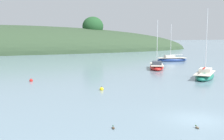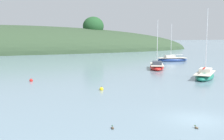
{
  "view_description": "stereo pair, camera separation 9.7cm",
  "coord_description": "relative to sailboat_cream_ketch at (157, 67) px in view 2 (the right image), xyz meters",
  "views": [
    {
      "loc": [
        -12.21,
        -17.75,
        6.28
      ],
      "look_at": [
        0.0,
        20.0,
        1.2
      ],
      "focal_mm": 47.06,
      "sensor_mm": 36.0,
      "label": 1
    },
    {
      "loc": [
        -12.11,
        -17.77,
        6.28
      ],
      "look_at": [
        0.0,
        20.0,
        1.2
      ],
      "focal_mm": 47.06,
      "sensor_mm": 36.0,
      "label": 2
    }
  ],
  "objects": [
    {
      "name": "mooring_buoy_channel",
      "position": [
        -21.35,
        -6.83,
        -0.29
      ],
      "size": [
        0.44,
        0.44,
        0.54
      ],
      "color": "red",
      "rests_on": "ground"
    },
    {
      "name": "duck_lone_left",
      "position": [
        -17.1,
        -27.98,
        -0.36
      ],
      "size": [
        0.24,
        0.43,
        0.24
      ],
      "color": "#473828",
      "rests_on": "ground"
    },
    {
      "name": "duck_straggler",
      "position": [
        -11.82,
        -29.61,
        -0.36
      ],
      "size": [
        0.19,
        0.42,
        0.24
      ],
      "color": "brown",
      "rests_on": "ground"
    },
    {
      "name": "sailboat_cream_ketch",
      "position": [
        0.0,
        0.0,
        0.0
      ],
      "size": [
        4.84,
        7.2,
        8.68
      ],
      "color": "red",
      "rests_on": "ground"
    },
    {
      "name": "sailboat_white_near",
      "position": [
        9.35,
        11.39,
        -0.01
      ],
      "size": [
        6.9,
        3.47,
        8.36
      ],
      "color": "navy",
      "rests_on": "ground"
    },
    {
      "name": "ground_plane",
      "position": [
        -10.7,
        -27.91,
        -0.41
      ],
      "size": [
        400.0,
        400.0,
        0.0
      ],
      "primitive_type": "plane",
      "color": "slate"
    },
    {
      "name": "mooring_buoy_outer",
      "position": [
        -14.26,
        -15.24,
        -0.29
      ],
      "size": [
        0.44,
        0.44,
        0.54
      ],
      "color": "yellow",
      "rests_on": "ground"
    },
    {
      "name": "sailboat_navy_dinghy",
      "position": [
        1.46,
        -11.72,
        0.01
      ],
      "size": [
        6.39,
        6.6,
        9.76
      ],
      "color": "#196B56",
      "rests_on": "ground"
    }
  ]
}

